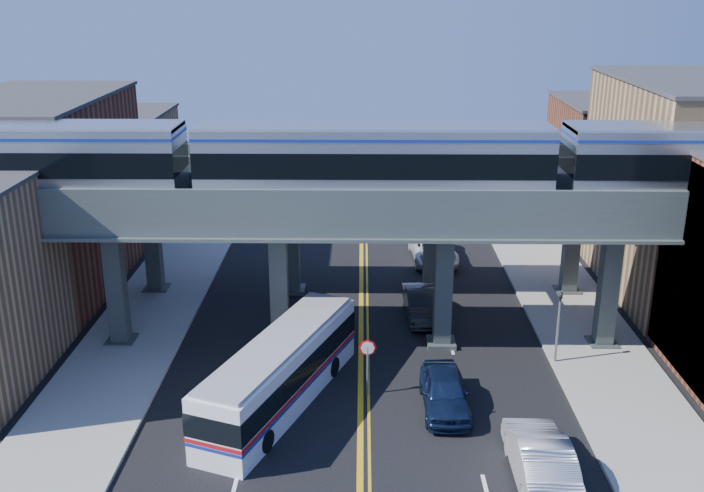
{
  "coord_description": "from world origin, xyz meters",
  "views": [
    {
      "loc": [
        0.03,
        -27.53,
        17.19
      ],
      "look_at": [
        -0.45,
        8.2,
        5.12
      ],
      "focal_mm": 40.0,
      "sensor_mm": 36.0,
      "label": 1
    }
  ],
  "objects_px": {
    "car_lane_d": "(423,224)",
    "transit_bus": "(280,373)",
    "car_parked_curb": "(540,458)",
    "car_lane_b": "(421,304)",
    "car_lane_c": "(433,249)",
    "car_lane_a": "(445,392)",
    "traffic_signal": "(559,319)",
    "stop_sign": "(368,358)",
    "transit_train": "(373,160)"
  },
  "relations": [
    {
      "from": "car_lane_d",
      "to": "transit_bus",
      "type": "bearing_deg",
      "value": -111.39
    },
    {
      "from": "car_parked_curb",
      "to": "transit_bus",
      "type": "bearing_deg",
      "value": -28.49
    },
    {
      "from": "car_lane_b",
      "to": "car_lane_d",
      "type": "bearing_deg",
      "value": 81.8
    },
    {
      "from": "car_lane_c",
      "to": "car_lane_a",
      "type": "bearing_deg",
      "value": -96.72
    },
    {
      "from": "traffic_signal",
      "to": "car_lane_c",
      "type": "bearing_deg",
      "value": 107.48
    },
    {
      "from": "car_parked_curb",
      "to": "stop_sign",
      "type": "bearing_deg",
      "value": -44.9
    },
    {
      "from": "stop_sign",
      "to": "traffic_signal",
      "type": "height_order",
      "value": "traffic_signal"
    },
    {
      "from": "traffic_signal",
      "to": "car_parked_curb",
      "type": "bearing_deg",
      "value": -106.42
    },
    {
      "from": "traffic_signal",
      "to": "car_lane_c",
      "type": "height_order",
      "value": "traffic_signal"
    },
    {
      "from": "car_lane_c",
      "to": "car_lane_d",
      "type": "xyz_separation_m",
      "value": [
        -0.24,
        5.3,
        0.03
      ]
    },
    {
      "from": "transit_train",
      "to": "car_lane_d",
      "type": "xyz_separation_m",
      "value": [
        3.86,
        17.77,
        -8.56
      ]
    },
    {
      "from": "car_parked_curb",
      "to": "car_lane_c",
      "type": "bearing_deg",
      "value": -85.58
    },
    {
      "from": "car_parked_curb",
      "to": "traffic_signal",
      "type": "bearing_deg",
      "value": -106.5
    },
    {
      "from": "car_lane_b",
      "to": "car_parked_curb",
      "type": "xyz_separation_m",
      "value": [
        3.26,
        -14.53,
        0.13
      ]
    },
    {
      "from": "transit_train",
      "to": "car_parked_curb",
      "type": "height_order",
      "value": "transit_train"
    },
    {
      "from": "traffic_signal",
      "to": "car_lane_b",
      "type": "height_order",
      "value": "traffic_signal"
    },
    {
      "from": "car_lane_d",
      "to": "car_parked_curb",
      "type": "relative_size",
      "value": 1.04
    },
    {
      "from": "transit_bus",
      "to": "car_lane_a",
      "type": "bearing_deg",
      "value": -72.13
    },
    {
      "from": "stop_sign",
      "to": "car_lane_b",
      "type": "bearing_deg",
      "value": 70.63
    },
    {
      "from": "traffic_signal",
      "to": "car_lane_a",
      "type": "height_order",
      "value": "traffic_signal"
    },
    {
      "from": "traffic_signal",
      "to": "car_lane_d",
      "type": "xyz_separation_m",
      "value": [
        -4.8,
        19.77,
        -1.47
      ]
    },
    {
      "from": "transit_bus",
      "to": "car_lane_a",
      "type": "height_order",
      "value": "transit_bus"
    },
    {
      "from": "stop_sign",
      "to": "car_lane_d",
      "type": "relative_size",
      "value": 0.46
    },
    {
      "from": "transit_train",
      "to": "car_parked_curb",
      "type": "distance_m",
      "value": 15.24
    },
    {
      "from": "car_lane_a",
      "to": "transit_bus",
      "type": "bearing_deg",
      "value": 176.1
    },
    {
      "from": "car_lane_a",
      "to": "car_lane_d",
      "type": "bearing_deg",
      "value": 87.14
    },
    {
      "from": "traffic_signal",
      "to": "transit_bus",
      "type": "xyz_separation_m",
      "value": [
        -12.61,
        -3.8,
        -0.84
      ]
    },
    {
      "from": "car_lane_b",
      "to": "transit_bus",
      "type": "bearing_deg",
      "value": -129.59
    },
    {
      "from": "transit_bus",
      "to": "car_lane_b",
      "type": "height_order",
      "value": "transit_bus"
    },
    {
      "from": "car_lane_c",
      "to": "car_parked_curb",
      "type": "height_order",
      "value": "car_parked_curb"
    },
    {
      "from": "car_lane_b",
      "to": "traffic_signal",
      "type": "bearing_deg",
      "value": -45.6
    },
    {
      "from": "car_lane_b",
      "to": "car_lane_c",
      "type": "bearing_deg",
      "value": 77.65
    },
    {
      "from": "transit_train",
      "to": "car_lane_c",
      "type": "bearing_deg",
      "value": 71.79
    },
    {
      "from": "transit_bus",
      "to": "traffic_signal",
      "type": "bearing_deg",
      "value": -52.3
    },
    {
      "from": "transit_bus",
      "to": "car_lane_a",
      "type": "distance_m",
      "value": 7.01
    },
    {
      "from": "car_lane_b",
      "to": "car_lane_d",
      "type": "relative_size",
      "value": 0.82
    },
    {
      "from": "car_lane_d",
      "to": "car_parked_curb",
      "type": "xyz_separation_m",
      "value": [
        2.1,
        -28.93,
        0.07
      ]
    },
    {
      "from": "transit_train",
      "to": "transit_bus",
      "type": "bearing_deg",
      "value": -124.27
    },
    {
      "from": "stop_sign",
      "to": "car_lane_d",
      "type": "distance_m",
      "value": 23.15
    },
    {
      "from": "stop_sign",
      "to": "transit_bus",
      "type": "distance_m",
      "value": 3.81
    },
    {
      "from": "car_lane_c",
      "to": "transit_train",
      "type": "bearing_deg",
      "value": -111.59
    },
    {
      "from": "transit_bus",
      "to": "car_parked_curb",
      "type": "relative_size",
      "value": 2.03
    },
    {
      "from": "car_lane_a",
      "to": "car_lane_b",
      "type": "distance_m",
      "value": 9.54
    },
    {
      "from": "transit_train",
      "to": "car_lane_a",
      "type": "bearing_deg",
      "value": -63.97
    },
    {
      "from": "transit_bus",
      "to": "car_lane_c",
      "type": "xyz_separation_m",
      "value": [
        8.05,
        18.27,
        -0.65
      ]
    },
    {
      "from": "transit_bus",
      "to": "car_lane_b",
      "type": "xyz_separation_m",
      "value": [
        6.65,
        9.16,
        -0.68
      ]
    },
    {
      "from": "car_lane_b",
      "to": "car_lane_d",
      "type": "xyz_separation_m",
      "value": [
        1.16,
        14.41,
        0.06
      ]
    },
    {
      "from": "stop_sign",
      "to": "traffic_signal",
      "type": "xyz_separation_m",
      "value": [
        8.9,
        3.0,
        0.54
      ]
    },
    {
      "from": "transit_bus",
      "to": "car_lane_d",
      "type": "distance_m",
      "value": 24.84
    },
    {
      "from": "transit_train",
      "to": "transit_bus",
      "type": "xyz_separation_m",
      "value": [
        -3.95,
        -5.8,
        -7.93
      ]
    }
  ]
}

